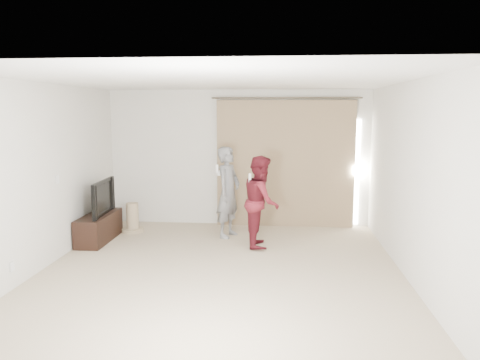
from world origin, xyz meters
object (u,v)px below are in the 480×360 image
(tv_console, at_px, (99,228))
(person_woman, at_px, (261,201))
(person_man, at_px, (228,192))
(tv, at_px, (98,197))

(tv_console, relative_size, person_woman, 0.80)
(tv_console, xyz_separation_m, person_man, (2.17, 0.47, 0.57))
(tv_console, distance_m, tv, 0.52)
(tv, relative_size, person_man, 0.64)
(tv, distance_m, person_woman, 2.77)
(tv_console, height_order, person_woman, person_woman)
(person_woman, bearing_deg, tv, 178.83)
(tv_console, relative_size, tv, 1.17)
(tv_console, xyz_separation_m, person_woman, (2.77, -0.06, 0.52))
(person_man, distance_m, person_woman, 0.80)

